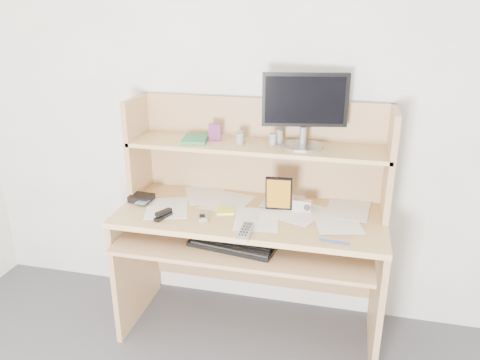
% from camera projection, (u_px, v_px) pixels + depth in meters
% --- Properties ---
extents(back_wall, '(3.60, 0.04, 2.50)m').
position_uv_depth(back_wall, '(263.00, 106.00, 2.58)').
color(back_wall, white).
rests_on(back_wall, floor).
extents(desk, '(1.40, 0.70, 1.30)m').
position_uv_depth(desk, '(253.00, 215.00, 2.56)').
color(desk, tan).
rests_on(desk, floor).
extents(paper_clutter, '(1.32, 0.54, 0.01)m').
position_uv_depth(paper_clutter, '(250.00, 212.00, 2.46)').
color(paper_clutter, white).
rests_on(paper_clutter, desk).
extents(keyboard, '(0.45, 0.22, 0.03)m').
position_uv_depth(keyboard, '(232.00, 245.00, 2.31)').
color(keyboard, black).
rests_on(keyboard, desk).
extents(tv_remote, '(0.06, 0.19, 0.02)m').
position_uv_depth(tv_remote, '(245.00, 232.00, 2.22)').
color(tv_remote, '#9B9B96').
rests_on(tv_remote, paper_clutter).
extents(flip_phone, '(0.07, 0.09, 0.02)m').
position_uv_depth(flip_phone, '(203.00, 216.00, 2.38)').
color(flip_phone, '#A4A4A7').
rests_on(flip_phone, paper_clutter).
extents(stapler, '(0.07, 0.12, 0.04)m').
position_uv_depth(stapler, '(163.00, 214.00, 2.39)').
color(stapler, black).
rests_on(stapler, paper_clutter).
extents(wallet, '(0.13, 0.11, 0.03)m').
position_uv_depth(wallet, '(141.00, 198.00, 2.59)').
color(wallet, black).
rests_on(wallet, paper_clutter).
extents(sticky_note_pad, '(0.11, 0.11, 0.01)m').
position_uv_depth(sticky_note_pad, '(225.00, 211.00, 2.47)').
color(sticky_note_pad, yellow).
rests_on(sticky_note_pad, desk).
extents(digital_camera, '(0.10, 0.05, 0.06)m').
position_uv_depth(digital_camera, '(302.00, 205.00, 2.46)').
color(digital_camera, '#BBBBBE').
rests_on(digital_camera, paper_clutter).
extents(game_case, '(0.14, 0.03, 0.19)m').
position_uv_depth(game_case, '(279.00, 194.00, 2.43)').
color(game_case, black).
rests_on(game_case, paper_clutter).
extents(blue_pen, '(0.14, 0.02, 0.01)m').
position_uv_depth(blue_pen, '(334.00, 241.00, 2.14)').
color(blue_pen, '#1737B3').
rests_on(blue_pen, paper_clutter).
extents(card_box, '(0.07, 0.03, 0.09)m').
position_uv_depth(card_box, '(215.00, 132.00, 2.53)').
color(card_box, maroon).
rests_on(card_box, desk).
extents(shelf_book, '(0.16, 0.20, 0.02)m').
position_uv_depth(shelf_book, '(195.00, 139.00, 2.54)').
color(shelf_book, '#2E744A').
rests_on(shelf_book, desk).
extents(chip_stack_a, '(0.05, 0.05, 0.06)m').
position_uv_depth(chip_stack_a, '(240.00, 139.00, 2.46)').
color(chip_stack_a, black).
rests_on(chip_stack_a, desk).
extents(chip_stack_b, '(0.05, 0.05, 0.06)m').
position_uv_depth(chip_stack_b, '(273.00, 140.00, 2.45)').
color(chip_stack_b, silver).
rests_on(chip_stack_b, desk).
extents(chip_stack_c, '(0.06, 0.06, 0.06)m').
position_uv_depth(chip_stack_c, '(240.00, 137.00, 2.51)').
color(chip_stack_c, black).
rests_on(chip_stack_c, desk).
extents(chip_stack_d, '(0.05, 0.05, 0.07)m').
position_uv_depth(chip_stack_d, '(279.00, 137.00, 2.48)').
color(chip_stack_d, silver).
rests_on(chip_stack_d, desk).
extents(monitor, '(0.44, 0.22, 0.38)m').
position_uv_depth(monitor, '(305.00, 108.00, 2.38)').
color(monitor, '#A09FA4').
rests_on(monitor, desk).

